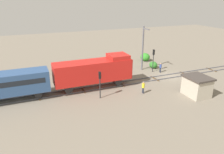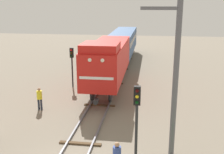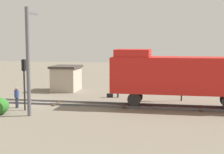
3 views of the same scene
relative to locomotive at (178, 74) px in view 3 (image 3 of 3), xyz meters
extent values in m
plane|color=#756B5B|center=(0.00, -13.30, -2.77)|extent=(108.70, 108.70, 0.00)
cube|color=#595960|center=(-0.72, -13.30, -2.69)|extent=(0.10, 72.47, 0.16)
cube|color=#595960|center=(0.72, -13.30, -2.69)|extent=(0.10, 72.47, 0.16)
cube|color=#4C3823|center=(0.00, -10.28, -2.73)|extent=(2.40, 0.24, 0.09)
cube|color=#4C3823|center=(0.00, -4.24, -2.73)|extent=(2.40, 0.24, 0.09)
cube|color=#4C3823|center=(0.00, 1.80, -2.73)|extent=(2.40, 0.24, 0.09)
cube|color=red|center=(0.00, 0.24, -0.06)|extent=(2.90, 11.00, 2.90)
cube|color=red|center=(0.00, -3.66, 1.69)|extent=(2.75, 2.80, 0.60)
cube|color=red|center=(0.00, -5.31, -0.06)|extent=(2.84, 0.10, 2.84)
cube|color=white|center=(0.00, -5.35, -0.26)|extent=(2.46, 0.06, 0.20)
sphere|color=white|center=(-0.45, -5.36, 1.04)|extent=(0.28, 0.28, 0.28)
sphere|color=white|center=(0.45, -5.36, 1.04)|extent=(0.28, 0.28, 0.28)
cylinder|color=#262628|center=(0.00, -5.61, -1.91)|extent=(0.36, 0.50, 0.36)
cylinder|color=#262628|center=(-0.72, -3.46, -2.06)|extent=(0.18, 1.10, 1.10)
cylinder|color=#262628|center=(0.72, -3.46, -2.06)|extent=(0.18, 1.10, 1.10)
cylinder|color=#262628|center=(3.20, -11.81, -0.76)|extent=(0.14, 0.14, 4.03)
cube|color=black|center=(3.20, -11.81, 0.80)|extent=(0.32, 0.24, 0.90)
sphere|color=#390606|center=(3.20, -11.95, 1.07)|extent=(0.16, 0.16, 0.16)
sphere|color=yellow|center=(3.20, -11.95, 0.79)|extent=(0.16, 0.16, 0.16)
sphere|color=black|center=(3.20, -11.95, 0.51)|extent=(0.16, 0.16, 0.16)
cylinder|color=#262628|center=(-3.40, 0.35, -0.94)|extent=(0.14, 0.14, 3.67)
cube|color=black|center=(-3.40, 0.35, 0.45)|extent=(0.32, 0.24, 0.90)
sphere|color=red|center=(-3.40, 0.21, 0.72)|extent=(0.16, 0.16, 0.16)
sphere|color=#3C3306|center=(-3.40, 0.21, 0.44)|extent=(0.16, 0.16, 0.16)
sphere|color=black|center=(-3.40, 0.21, 0.16)|extent=(0.16, 0.16, 0.16)
cylinder|color=#262B38|center=(2.30, -12.89, -2.35)|extent=(0.15, 0.15, 0.85)
cylinder|color=#262B38|center=(2.50, -12.89, -2.35)|extent=(0.15, 0.15, 0.85)
cylinder|color=#33478C|center=(2.40, -12.89, -1.61)|extent=(0.38, 0.38, 0.62)
sphere|color=tan|center=(2.40, -12.89, -1.19)|extent=(0.23, 0.23, 0.23)
cylinder|color=#262B38|center=(-4.30, -5.66, -2.35)|extent=(0.15, 0.15, 0.85)
cylinder|color=#262B38|center=(-4.10, -5.66, -2.35)|extent=(0.15, 0.15, 0.85)
cylinder|color=yellow|center=(-4.20, -5.66, -1.61)|extent=(0.38, 0.38, 0.62)
sphere|color=tan|center=(-4.20, -5.66, -1.19)|extent=(0.23, 0.23, 0.23)
cylinder|color=#595960|center=(5.00, -10.63, 1.16)|extent=(0.28, 0.28, 7.87)
cube|color=#595960|center=(4.10, -10.63, 4.70)|extent=(1.80, 0.16, 0.16)
cube|color=#B2A893|center=(-7.50, -11.97, -1.52)|extent=(3.20, 2.60, 2.50)
cube|color=#3F3833|center=(-7.50, -11.97, -0.15)|extent=(3.50, 2.90, 0.24)
cube|color=#2D2319|center=(-7.50, -13.29, -1.82)|extent=(0.80, 0.06, 1.90)
camera|label=1|loc=(-28.22, 8.72, 9.95)|focal=35.00mm
camera|label=2|loc=(3.75, -24.13, 5.04)|focal=45.00mm
camera|label=3|loc=(28.04, -0.03, 2.76)|focal=55.00mm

